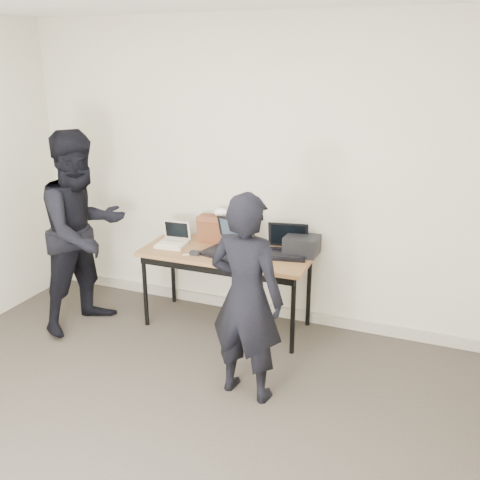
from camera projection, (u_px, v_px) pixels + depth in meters
The scene contains 13 objects.
room at pixel (108, 258), 2.78m from camera, with size 4.60×4.60×2.80m.
desk at pixel (226, 258), 4.71m from camera, with size 1.51×0.67×0.72m.
laptop_beige at pixel (173, 241), 4.84m from camera, with size 0.28×0.27×0.21m.
laptop_center at pixel (229, 245), 4.65m from camera, with size 0.45×0.44×0.29m.
laptop_right at pixel (287, 248), 4.62m from camera, with size 0.41×0.40×0.26m.
leather_satchel at pixel (218, 228), 4.91m from camera, with size 0.38×0.21×0.25m.
tissue at pixel (221, 212), 4.85m from camera, with size 0.13×0.10×0.08m, color white.
equipment_box at pixel (302, 245), 4.61m from camera, with size 0.28×0.24×0.16m, color black.
power_brick at pixel (195, 253), 4.61m from camera, with size 0.09×0.05×0.03m, color black.
cables at pixel (244, 253), 4.65m from camera, with size 0.90×0.51×0.01m.
person_typist at pixel (246, 298), 3.69m from camera, with size 0.55×0.36×1.52m, color black.
person_observer at pixel (84, 232), 4.68m from camera, with size 0.86×0.67×1.78m, color black.
baseboard at pixel (254, 307), 5.16m from camera, with size 4.50×0.03×0.10m, color #A8A08B.
Camera 1 is at (1.60, -2.16, 2.34)m, focal length 40.00 mm.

